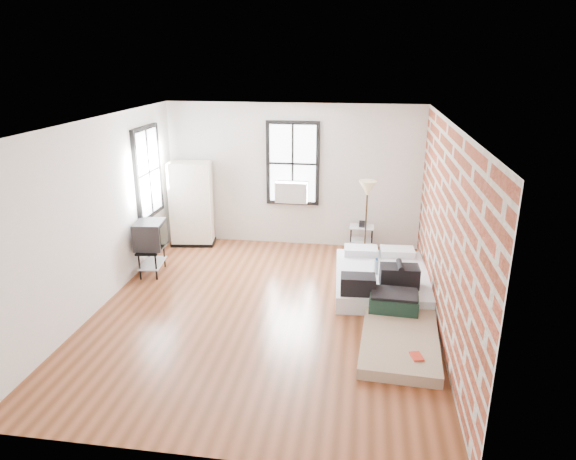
% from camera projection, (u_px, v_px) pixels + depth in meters
% --- Properties ---
extents(ground, '(6.00, 6.00, 0.00)m').
position_uv_depth(ground, '(265.00, 311.00, 7.71)').
color(ground, '#592E17').
rests_on(ground, ground).
extents(room_shell, '(5.02, 6.02, 2.80)m').
position_uv_depth(room_shell, '(284.00, 194.00, 7.46)').
color(room_shell, silver).
rests_on(room_shell, ground).
extents(mattress_main, '(1.60, 2.10, 0.65)m').
position_uv_depth(mattress_main, '(382.00, 278.00, 8.41)').
color(mattress_main, white).
rests_on(mattress_main, ground).
extents(mattress_bare, '(1.10, 1.94, 0.41)m').
position_uv_depth(mattress_bare, '(398.00, 329.00, 6.97)').
color(mattress_bare, tan).
rests_on(mattress_bare, ground).
extents(wardrobe, '(0.90, 0.59, 1.68)m').
position_uv_depth(wardrobe, '(191.00, 204.00, 10.20)').
color(wardrobe, black).
rests_on(wardrobe, ground).
extents(side_table, '(0.46, 0.37, 0.61)m').
position_uv_depth(side_table, '(362.00, 232.00, 9.93)').
color(side_table, black).
rests_on(side_table, ground).
extents(floor_lamp, '(0.32, 0.32, 1.48)m').
position_uv_depth(floor_lamp, '(367.00, 193.00, 9.36)').
color(floor_lamp, '#312210').
rests_on(floor_lamp, ground).
extents(tv_stand, '(0.54, 0.72, 0.95)m').
position_uv_depth(tv_stand, '(150.00, 237.00, 8.83)').
color(tv_stand, black).
rests_on(tv_stand, ground).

